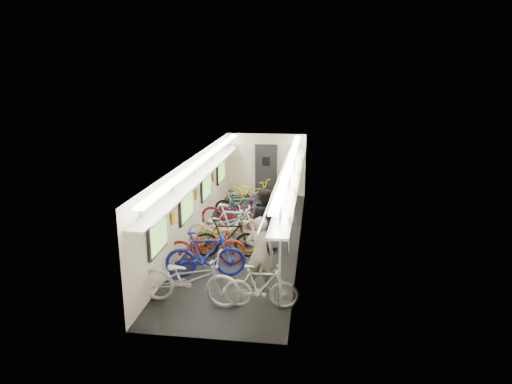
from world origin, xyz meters
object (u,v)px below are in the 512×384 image
(bicycle_1, at_px, (205,254))
(backpack, at_px, (260,228))
(passenger_near, at_px, (260,253))
(passenger_mid, at_px, (263,219))
(bicycle_0, at_px, (190,279))

(bicycle_1, xyz_separation_m, backpack, (1.29, 0.01, 0.71))
(backpack, bearing_deg, passenger_near, -100.55)
(passenger_mid, relative_size, backpack, 4.50)
(bicycle_0, bearing_deg, passenger_mid, -14.81)
(bicycle_0, xyz_separation_m, backpack, (1.30, 1.31, 0.71))
(passenger_near, distance_m, passenger_mid, 2.36)
(passenger_near, bearing_deg, backpack, -85.23)
(passenger_near, bearing_deg, bicycle_0, 31.01)
(backpack, bearing_deg, passenger_mid, 77.62)
(backpack, bearing_deg, bicycle_1, 163.25)
(bicycle_1, bearing_deg, passenger_near, -119.28)
(passenger_near, relative_size, passenger_mid, 0.99)
(passenger_mid, bearing_deg, bicycle_0, 90.11)
(passenger_mid, bearing_deg, backpack, 114.33)
(bicycle_0, relative_size, passenger_near, 1.28)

